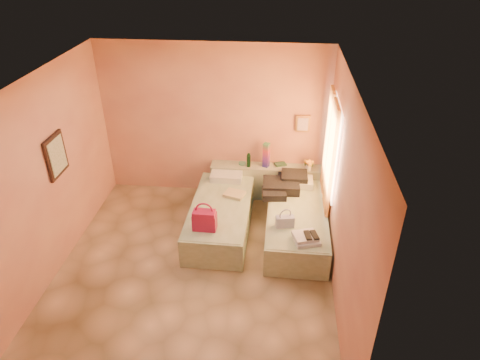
% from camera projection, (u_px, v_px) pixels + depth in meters
% --- Properties ---
extents(ground, '(4.50, 4.50, 0.00)m').
position_uv_depth(ground, '(195.00, 270.00, 6.33)').
color(ground, tan).
rests_on(ground, ground).
extents(room_walls, '(4.02, 4.51, 2.81)m').
position_uv_depth(room_walls, '(210.00, 145.00, 5.88)').
color(room_walls, tan).
rests_on(room_walls, ground).
extents(headboard_ledge, '(2.05, 0.30, 0.65)m').
position_uv_depth(headboard_ledge, '(267.00, 181.00, 7.88)').
color(headboard_ledge, gray).
rests_on(headboard_ledge, ground).
extents(bed_left, '(0.93, 2.01, 0.50)m').
position_uv_depth(bed_left, '(221.00, 217.00, 7.06)').
color(bed_left, '#ADC19B').
rests_on(bed_left, ground).
extents(bed_right, '(0.93, 2.01, 0.50)m').
position_uv_depth(bed_right, '(296.00, 224.00, 6.89)').
color(bed_right, '#ADC19B').
rests_on(bed_right, ground).
extents(water_bottle, '(0.09, 0.09, 0.25)m').
position_uv_depth(water_bottle, '(249.00, 160.00, 7.64)').
color(water_bottle, '#12321A').
rests_on(water_bottle, headboard_ledge).
extents(rainbow_box, '(0.13, 0.13, 0.46)m').
position_uv_depth(rainbow_box, '(266.00, 155.00, 7.59)').
color(rainbow_box, '#9E133E').
rests_on(rainbow_box, headboard_ledge).
extents(small_dish, '(0.15, 0.15, 0.03)m').
position_uv_depth(small_dish, '(242.00, 163.00, 7.76)').
color(small_dish, '#539977').
rests_on(small_dish, headboard_ledge).
extents(green_book, '(0.23, 0.20, 0.03)m').
position_uv_depth(green_book, '(280.00, 164.00, 7.74)').
color(green_book, '#284A33').
rests_on(green_book, headboard_ledge).
extents(flower_vase, '(0.22, 0.22, 0.25)m').
position_uv_depth(flower_vase, '(309.00, 164.00, 7.53)').
color(flower_vase, silver).
rests_on(flower_vase, headboard_ledge).
extents(magenta_handbag, '(0.35, 0.20, 0.33)m').
position_uv_depth(magenta_handbag, '(205.00, 220.00, 6.29)').
color(magenta_handbag, '#9E133E').
rests_on(magenta_handbag, bed_left).
extents(khaki_garment, '(0.38, 0.34, 0.06)m').
position_uv_depth(khaki_garment, '(234.00, 194.00, 7.13)').
color(khaki_garment, tan).
rests_on(khaki_garment, bed_left).
extents(clothes_pile, '(0.68, 0.68, 0.20)m').
position_uv_depth(clothes_pile, '(284.00, 185.00, 7.25)').
color(clothes_pile, black).
rests_on(clothes_pile, bed_right).
extents(blue_handbag, '(0.29, 0.17, 0.17)m').
position_uv_depth(blue_handbag, '(285.00, 221.00, 6.38)').
color(blue_handbag, '#3C4C91').
rests_on(blue_handbag, bed_right).
extents(towel_stack, '(0.42, 0.38, 0.10)m').
position_uv_depth(towel_stack, '(307.00, 239.00, 6.09)').
color(towel_stack, white).
rests_on(towel_stack, bed_right).
extents(sandal_pair, '(0.19, 0.24, 0.02)m').
position_uv_depth(sandal_pair, '(311.00, 235.00, 6.05)').
color(sandal_pair, black).
rests_on(sandal_pair, towel_stack).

